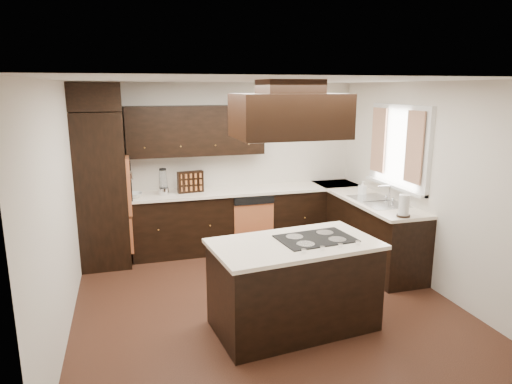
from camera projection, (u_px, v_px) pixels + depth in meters
floor at (262, 299)px, 5.37m from camera, size 4.20×4.20×0.02m
ceiling at (263, 79)px, 4.81m from camera, size 4.20×4.20×0.02m
wall_back at (223, 165)px, 7.06m from camera, size 4.20×0.02×2.50m
wall_front at (352, 264)px, 3.11m from camera, size 4.20×0.02×2.50m
wall_left at (59, 209)px, 4.52m from camera, size 0.02×4.20×2.50m
wall_right at (425, 185)px, 5.66m from camera, size 0.02×4.20×2.50m
oven_column at (102, 190)px, 6.25m from camera, size 0.65×0.75×2.12m
wall_oven_face at (129, 184)px, 6.33m from camera, size 0.05×0.62×0.78m
base_cabinets_back at (230, 221)px, 6.96m from camera, size 2.93×0.60×0.88m
base_cabinets_right at (363, 228)px, 6.60m from camera, size 0.60×2.40×0.88m
countertop_back at (230, 191)px, 6.85m from camera, size 2.93×0.63×0.04m
countertop_right at (364, 197)px, 6.49m from camera, size 0.63×2.40×0.04m
upper_cabinets at (196, 131)px, 6.65m from camera, size 2.00×0.34×0.72m
dishwasher_front at (254, 227)px, 6.78m from camera, size 0.60×0.05×0.72m
window_frame at (399, 147)px, 6.07m from camera, size 0.06×1.32×1.12m
window_pane at (401, 147)px, 6.08m from camera, size 0.00×1.20×1.00m
curtain_left at (414, 147)px, 5.65m from camera, size 0.02×0.34×0.90m
curtain_right at (378, 140)px, 6.44m from camera, size 0.02×0.34×0.90m
sink_rim at (378, 201)px, 6.16m from camera, size 0.52×0.84×0.01m
island at (294, 287)px, 4.66m from camera, size 1.68×1.04×0.88m
island_top at (294, 244)px, 4.55m from camera, size 1.74×1.11×0.04m
cooktop at (316, 238)px, 4.64m from camera, size 0.80×0.58×0.01m
range_hood at (289, 116)px, 4.40m from camera, size 1.05×0.72×0.42m
hood_duct at (290, 87)px, 4.33m from camera, size 0.55×0.50×0.13m
blender_base at (164, 191)px, 6.55m from camera, size 0.15×0.15×0.10m
blender_pitcher at (163, 179)px, 6.51m from camera, size 0.13×0.13×0.26m
spice_rack at (190, 182)px, 6.67m from camera, size 0.39×0.15×0.32m
mixing_bowl at (133, 195)px, 6.39m from camera, size 0.26×0.26×0.06m
soap_bottle at (362, 188)px, 6.55m from camera, size 0.12×0.12×0.20m
paper_towel at (404, 206)px, 5.41m from camera, size 0.15×0.15×0.27m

